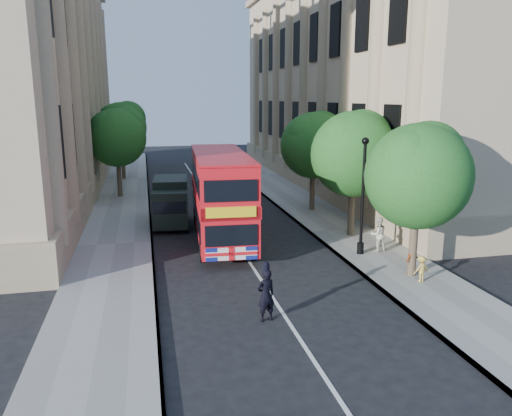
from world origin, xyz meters
TOP-DOWN VIEW (x-y plane):
  - ground at (0.00, 0.00)m, footprint 120.00×120.00m
  - pavement_right at (5.75, 10.00)m, footprint 3.50×80.00m
  - pavement_left at (-5.75, 10.00)m, footprint 3.50×80.00m
  - building_right at (13.80, 24.00)m, footprint 12.00×38.00m
  - tree_right_near at (5.84, 3.03)m, footprint 4.00×4.00m
  - tree_right_mid at (5.84, 9.03)m, footprint 4.20×4.20m
  - tree_right_far at (5.84, 15.03)m, footprint 4.00×4.00m
  - tree_left_far at (-5.96, 22.03)m, footprint 4.00×4.00m
  - tree_left_back at (-5.96, 30.03)m, footprint 4.20×4.20m
  - lamp_post at (5.00, 6.00)m, footprint 0.32×0.32m
  - double_decker_bus at (-0.66, 9.92)m, footprint 2.99×9.32m
  - box_van at (-2.91, 13.42)m, footprint 2.16×4.58m
  - police_constable at (-0.68, 0.51)m, footprint 0.71×0.57m
  - woman_pedestrian at (5.90, 6.16)m, footprint 0.81×0.66m
  - child_a at (5.82, 3.04)m, footprint 0.77×0.59m
  - child_b at (5.78, 2.29)m, footprint 0.72×0.51m

SIDE VIEW (x-z plane):
  - ground at x=0.00m, z-range 0.00..0.00m
  - pavement_right at x=5.75m, z-range 0.00..0.12m
  - pavement_left at x=-5.75m, z-range 0.00..0.12m
  - child_b at x=5.78m, z-range 0.12..1.12m
  - child_a at x=5.82m, z-range 0.12..1.33m
  - police_constable at x=-0.68m, z-range 0.00..1.71m
  - woman_pedestrian at x=5.90m, z-range 0.12..1.70m
  - box_van at x=-2.91m, z-range -0.03..2.52m
  - double_decker_bus at x=-0.66m, z-range 0.22..4.47m
  - lamp_post at x=5.00m, z-range -0.07..5.09m
  - tree_right_near at x=5.84m, z-range 1.21..7.29m
  - tree_right_far at x=5.84m, z-range 1.24..7.39m
  - tree_left_far at x=-5.96m, z-range 1.30..7.59m
  - tree_right_mid at x=5.84m, z-range 1.26..7.63m
  - tree_left_back at x=-5.96m, z-range 1.38..8.03m
  - building_right at x=13.80m, z-range 0.00..18.00m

